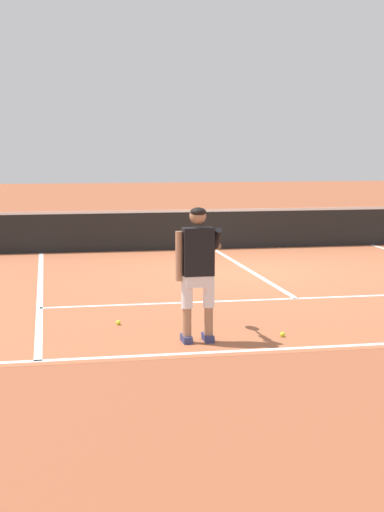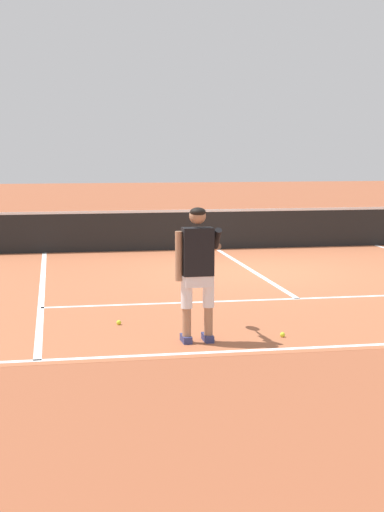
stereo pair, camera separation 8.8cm
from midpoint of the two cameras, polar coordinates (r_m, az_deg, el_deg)
The scene contains 10 objects.
ground_plane at distance 15.55m, azimuth 4.63°, elevation -1.13°, with size 80.00×80.00×0.00m, color #9E5133.
court_inner_surface at distance 14.39m, azimuth 5.87°, elevation -1.87°, with size 10.98×9.84×0.00m, color #B2603D.
line_baseline at distance 10.03m, azimuth 13.36°, elevation -6.34°, with size 10.98×0.10×0.01m, color white.
line_service at distance 12.81m, azimuth 7.94°, elevation -3.11°, with size 8.23×0.10×0.01m, color white.
line_centre_service at distance 15.84m, azimuth 4.36°, elevation -0.94°, with size 0.10×6.40×0.01m, color white.
line_singles_left at distance 13.84m, azimuth -10.75°, elevation -2.35°, with size 0.10×9.44×0.01m, color white.
tennis_net at distance 18.87m, azimuth 1.94°, elevation 2.01°, with size 11.96×0.08×1.07m.
tennis_player at distance 9.73m, azimuth 0.69°, elevation -0.65°, with size 0.63×1.13×1.71m.
tennis_ball_near_feet at distance 10.23m, azimuth 6.89°, elevation -5.75°, with size 0.07×0.07×0.07m, color #CCE02D.
tennis_ball_by_baseline at distance 10.89m, azimuth -5.15°, elevation -4.88°, with size 0.07×0.07×0.07m, color #CCE02D.
Camera 2 is at (-3.89, -14.86, 2.44)m, focal length 54.60 mm.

